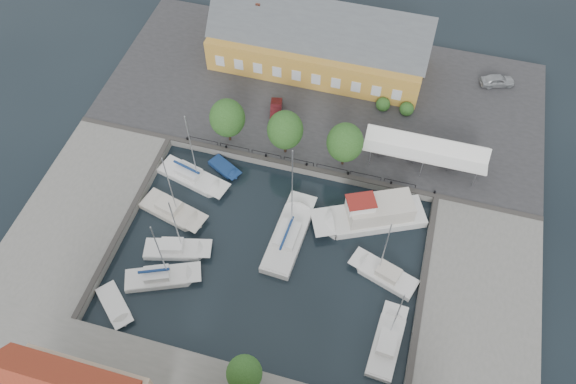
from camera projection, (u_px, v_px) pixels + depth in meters
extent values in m
plane|color=black|center=(273.00, 243.00, 61.14)|extent=(140.00, 140.00, 0.00)
cube|color=#2D2D30|center=(323.00, 95.00, 73.57)|extent=(56.00, 26.00, 1.00)
cube|color=slate|center=(81.00, 210.00, 63.02)|extent=(12.00, 24.00, 1.00)
cube|color=slate|center=(478.00, 308.00, 56.21)|extent=(12.00, 24.00, 1.00)
cube|color=#383533|center=(298.00, 166.00, 66.03)|extent=(56.00, 0.60, 0.12)
cube|color=#383533|center=(126.00, 219.00, 61.68)|extent=(0.60, 24.00, 0.12)
cube|color=#383533|center=(422.00, 292.00, 56.64)|extent=(0.60, 24.00, 0.12)
cylinder|color=black|center=(187.00, 139.00, 68.24)|extent=(0.24, 0.24, 0.40)
cylinder|color=black|center=(226.00, 147.00, 67.47)|extent=(0.24, 0.24, 0.40)
cylinder|color=black|center=(266.00, 156.00, 66.70)|extent=(0.24, 0.24, 0.40)
cylinder|color=black|center=(307.00, 165.00, 65.92)|extent=(0.24, 0.24, 0.40)
cylinder|color=black|center=(348.00, 174.00, 65.15)|extent=(0.24, 0.24, 0.40)
cylinder|color=black|center=(391.00, 183.00, 64.38)|extent=(0.24, 0.24, 0.40)
cylinder|color=black|center=(435.00, 192.00, 63.60)|extent=(0.24, 0.24, 0.40)
cube|color=gold|center=(318.00, 51.00, 74.43)|extent=(28.00, 10.00, 4.50)
cube|color=#474C51|center=(319.00, 30.00, 71.58)|extent=(28.56, 7.60, 7.60)
cube|color=gold|center=(259.00, 14.00, 79.74)|extent=(6.00, 6.00, 3.50)
cube|color=brown|center=(258.00, 7.00, 71.31)|extent=(0.60, 0.60, 1.20)
cube|color=white|center=(426.00, 149.00, 64.05)|extent=(14.00, 4.00, 0.25)
cylinder|color=silver|center=(370.00, 157.00, 65.08)|extent=(0.10, 0.10, 2.70)
cylinder|color=silver|center=(375.00, 135.00, 67.09)|extent=(0.10, 0.10, 2.70)
cylinder|color=silver|center=(421.00, 168.00, 64.15)|extent=(0.10, 0.10, 2.70)
cylinder|color=silver|center=(425.00, 145.00, 66.16)|extent=(0.10, 0.10, 2.70)
cylinder|color=silver|center=(475.00, 180.00, 63.22)|extent=(0.10, 0.10, 2.70)
cylinder|color=silver|center=(477.00, 156.00, 65.23)|extent=(0.10, 0.10, 2.70)
cylinder|color=black|center=(229.00, 134.00, 67.56)|extent=(0.30, 0.30, 2.10)
ellipsoid|color=#224C1B|center=(227.00, 118.00, 65.25)|extent=(4.20, 4.20, 4.83)
cylinder|color=black|center=(285.00, 146.00, 66.48)|extent=(0.30, 0.30, 2.10)
ellipsoid|color=#224C1B|center=(285.00, 130.00, 64.17)|extent=(4.20, 4.20, 4.83)
cylinder|color=black|center=(343.00, 158.00, 65.39)|extent=(0.30, 0.30, 2.10)
ellipsoid|color=#224C1B|center=(345.00, 142.00, 63.08)|extent=(4.20, 4.20, 4.83)
imported|color=#AEB2B6|center=(498.00, 81.00, 73.33)|extent=(4.80, 3.10, 1.52)
imported|color=#511217|center=(276.00, 110.00, 70.37)|extent=(2.27, 4.22, 1.32)
cube|color=white|center=(287.00, 242.00, 61.01)|extent=(3.73, 8.79, 1.50)
cube|color=white|center=(290.00, 231.00, 60.96)|extent=(3.70, 10.50, 0.08)
cube|color=white|center=(287.00, 235.00, 60.11)|extent=(2.39, 3.57, 0.90)
cylinder|color=silver|center=(292.00, 192.00, 56.08)|extent=(0.12, 0.12, 12.92)
cube|color=navy|center=(287.00, 233.00, 59.38)|extent=(0.47, 4.31, 0.22)
cube|color=white|center=(378.00, 219.00, 62.85)|extent=(10.94, 7.80, 1.80)
cube|color=white|center=(367.00, 216.00, 61.97)|extent=(12.74, 8.53, 0.08)
cube|color=beige|center=(380.00, 209.00, 61.22)|extent=(7.78, 5.93, 2.20)
cube|color=white|center=(361.00, 204.00, 59.87)|extent=(3.45, 3.11, 1.20)
cube|color=maroon|center=(361.00, 201.00, 59.34)|extent=(3.73, 3.32, 0.10)
cube|color=white|center=(388.00, 278.00, 58.63)|extent=(6.44, 4.26, 1.30)
cube|color=white|center=(383.00, 271.00, 58.31)|extent=(7.53, 4.55, 0.08)
cube|color=beige|center=(388.00, 272.00, 57.75)|extent=(2.80, 2.36, 0.90)
cylinder|color=silver|center=(385.00, 248.00, 54.85)|extent=(0.12, 0.12, 8.93)
cube|color=white|center=(385.00, 349.00, 54.26)|extent=(2.98, 6.53, 1.30)
cube|color=white|center=(388.00, 339.00, 54.13)|extent=(2.97, 7.79, 0.08)
cube|color=white|center=(387.00, 343.00, 53.41)|extent=(1.90, 2.66, 0.90)
cylinder|color=silver|center=(397.00, 316.00, 50.80)|extent=(0.12, 0.12, 8.88)
cube|color=white|center=(189.00, 177.00, 66.30)|extent=(7.67, 4.35, 1.30)
cube|color=white|center=(194.00, 177.00, 65.48)|extent=(9.05, 4.61, 0.08)
cube|color=white|center=(189.00, 172.00, 65.31)|extent=(3.25, 2.45, 0.90)
cylinder|color=silver|center=(192.00, 150.00, 61.05)|extent=(0.12, 0.12, 10.57)
cube|color=navy|center=(187.00, 167.00, 64.75)|extent=(3.56, 1.12, 0.22)
cube|color=beige|center=(169.00, 211.00, 63.55)|extent=(6.89, 4.31, 1.30)
cube|color=beige|center=(174.00, 210.00, 62.76)|extent=(8.09, 4.52, 0.08)
cube|color=beige|center=(169.00, 205.00, 62.57)|extent=(2.95, 2.47, 0.90)
cylinder|color=silver|center=(170.00, 187.00, 58.74)|extent=(0.12, 0.12, 9.59)
cube|color=white|center=(173.00, 251.00, 60.52)|extent=(6.27, 3.73, 1.30)
cube|color=white|center=(178.00, 248.00, 59.95)|extent=(7.39, 3.92, 0.08)
cube|color=white|center=(172.00, 246.00, 59.58)|extent=(2.67, 2.14, 0.90)
cylinder|color=silver|center=(176.00, 227.00, 56.43)|extent=(0.12, 0.12, 8.71)
cube|color=white|center=(157.00, 279.00, 58.56)|extent=(6.85, 4.73, 1.30)
cube|color=white|center=(164.00, 275.00, 58.05)|extent=(8.00, 5.13, 0.08)
cube|color=white|center=(157.00, 274.00, 57.63)|extent=(3.01, 2.52, 0.90)
cylinder|color=silver|center=(160.00, 253.00, 54.28)|extent=(0.12, 0.12, 9.42)
cube|color=navy|center=(154.00, 271.00, 57.01)|extent=(3.04, 1.44, 0.22)
cube|color=white|center=(114.00, 303.00, 57.02)|extent=(4.60, 4.39, 0.90)
cube|color=white|center=(114.00, 305.00, 56.36)|extent=(5.20, 4.90, 0.08)
cube|color=navy|center=(223.00, 167.00, 67.15)|extent=(3.88, 3.17, 0.80)
cube|color=navy|center=(225.00, 167.00, 66.62)|extent=(4.46, 3.44, 0.08)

